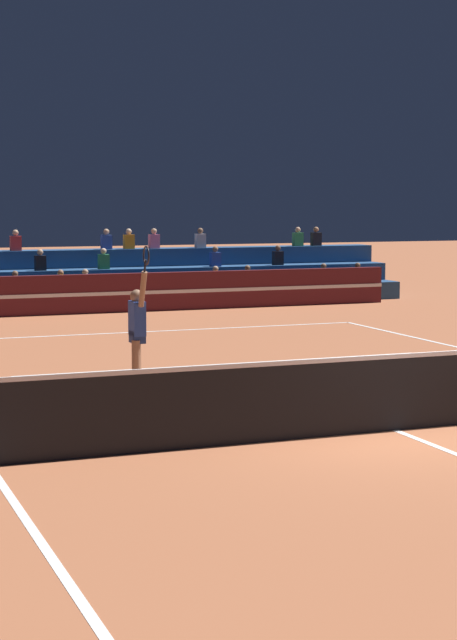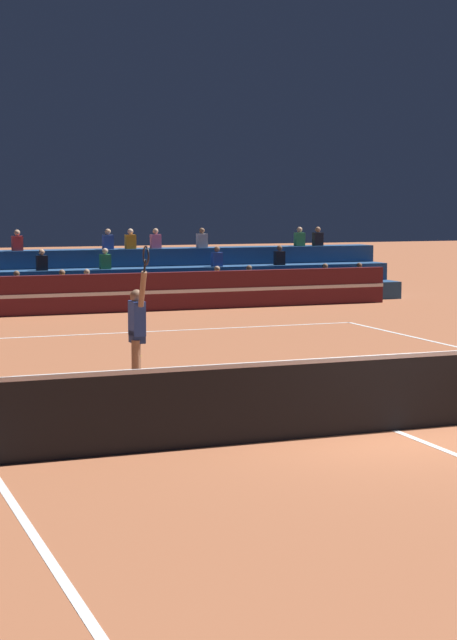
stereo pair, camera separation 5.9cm
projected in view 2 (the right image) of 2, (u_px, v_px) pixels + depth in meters
ground_plane at (394, 431)px, 14.64m from camera, size 120.00×120.00×0.00m
court_lines at (394, 430)px, 14.64m from camera, size 11.10×23.90×0.01m
tennis_net at (395, 391)px, 14.58m from camera, size 12.00×0.10×1.10m
sponsor_banner_wall at (98, 294)px, 29.89m from camera, size 18.00×0.26×1.10m
bleacher_stand at (77, 283)px, 32.23m from camera, size 20.40×2.85×2.28m
tennis_player at (137, 334)px, 17.30m from camera, size 0.34×1.02×2.48m
tennis_ball at (140, 356)px, 21.44m from camera, size 0.07×0.07×0.07m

